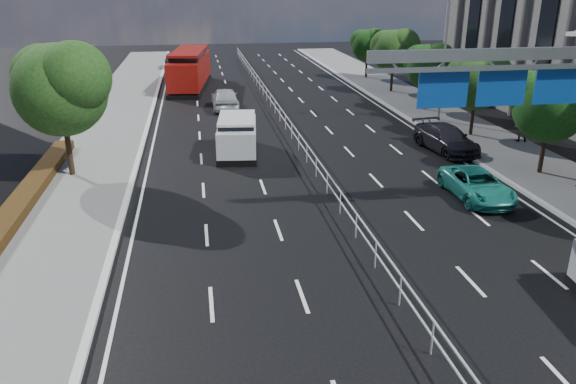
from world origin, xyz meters
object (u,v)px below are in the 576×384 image
object	(u,v)px
parked_car_dark	(446,138)
pedestrian_b	(521,127)
overhead_gantry	(522,80)
red_bus	(190,68)
parked_car_teal	(477,185)
near_car_silver	(225,98)
white_minivan	(237,136)
near_car_dark	(176,61)

from	to	relation	value
parked_car_dark	pedestrian_b	xyz separation A→B (m)	(5.10, 0.76, 0.25)
overhead_gantry	red_bus	xyz separation A→B (m)	(-12.81, 32.20, -3.84)
parked_car_teal	pedestrian_b	bearing A→B (deg)	49.94
near_car_silver	parked_car_dark	distance (m)	17.78
white_minivan	pedestrian_b	size ratio (longest dim) A/B	3.05
overhead_gantry	near_car_silver	distance (m)	25.23
overhead_gantry	red_bus	world-z (taller)	overhead_gantry
parked_car_teal	pedestrian_b	size ratio (longest dim) A/B	2.71
white_minivan	parked_car_dark	bearing A→B (deg)	-0.18
red_bus	parked_car_dark	size ratio (longest dim) A/B	2.32
overhead_gantry	parked_car_teal	distance (m)	5.35
pedestrian_b	parked_car_teal	bearing A→B (deg)	73.26
near_car_dark	parked_car_dark	size ratio (longest dim) A/B	0.99
parked_car_dark	near_car_dark	bearing A→B (deg)	106.44
parked_car_dark	pedestrian_b	world-z (taller)	pedestrian_b
overhead_gantry	near_car_dark	size ratio (longest dim) A/B	2.07
parked_car_teal	parked_car_dark	size ratio (longest dim) A/B	0.90
red_bus	near_car_silver	world-z (taller)	red_bus
red_bus	parked_car_teal	bearing A→B (deg)	-60.40
near_car_dark	parked_car_dark	xyz separation A→B (m)	(15.90, -35.65, -0.09)
overhead_gantry	white_minivan	bearing A→B (deg)	134.14
overhead_gantry	near_car_dark	distance (m)	47.39
red_bus	near_car_dark	world-z (taller)	red_bus
near_car_dark	near_car_silver	bearing A→B (deg)	107.60
red_bus	parked_car_teal	xyz separation A→B (m)	(12.57, -30.25, -1.14)
near_car_silver	near_car_dark	xyz separation A→B (m)	(-4.08, 22.36, -0.01)
near_car_silver	pedestrian_b	xyz separation A→B (m)	(16.91, -12.53, 0.15)
parked_car_teal	pedestrian_b	xyz separation A→B (m)	(6.90, 8.08, 0.35)
white_minivan	near_car_dark	distance (m)	34.57
parked_car_teal	pedestrian_b	distance (m)	10.63
red_bus	white_minivan	bearing A→B (deg)	-76.27
overhead_gantry	parked_car_dark	bearing A→B (deg)	80.44
near_car_silver	red_bus	bearing A→B (deg)	-75.29
red_bus	near_car_dark	xyz separation A→B (m)	(-1.53, 12.71, -0.95)
overhead_gantry	near_car_silver	size ratio (longest dim) A/B	2.12
overhead_gantry	red_bus	size ratio (longest dim) A/B	0.88
overhead_gantry	near_car_dark	bearing A→B (deg)	107.71
white_minivan	red_bus	size ratio (longest dim) A/B	0.44
overhead_gantry	pedestrian_b	world-z (taller)	overhead_gantry
near_car_silver	parked_car_teal	world-z (taller)	near_car_silver
near_car_silver	parked_car_dark	world-z (taller)	near_car_silver
white_minivan	red_bus	distance (m)	21.78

